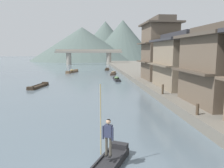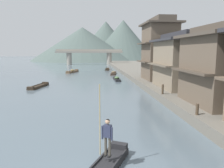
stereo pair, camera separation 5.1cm
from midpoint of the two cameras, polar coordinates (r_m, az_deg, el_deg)
The scene contains 15 objects.
riverbank_right at distance 39.47m, azimuth 17.78°, elevation 1.64°, with size 18.00×110.00×0.74m, color #6B665B.
boatman_person at distance 9.24m, azimuth -1.15°, elevation -12.61°, with size 0.53×0.36×3.04m.
boat_moored_nearest at distance 50.78m, azimuth -10.22°, elevation 3.25°, with size 2.57×5.09×0.75m.
boat_moored_second at distance 31.21m, azimuth -18.53°, elevation -0.57°, with size 1.99×4.71×0.45m.
boat_moored_third at distance 56.72m, azimuth -1.21°, elevation 3.83°, with size 1.36×3.77×0.45m.
boat_moored_far at distance 37.06m, azimuth 1.30°, elevation 1.36°, with size 0.90×4.51×0.62m.
boat_midriver_drifting at distance 46.03m, azimuth 0.41°, elevation 2.83°, with size 1.71×4.70×0.71m.
house_waterfront_tall at distance 26.08m, azimuth 18.14°, elevation 5.67°, with size 6.26×7.71×6.14m.
house_waterfront_narrow at distance 32.71m, azimuth 12.21°, elevation 8.72°, with size 5.17×6.29×8.74m.
mooring_post_dock_near at distance 15.47m, azimuth 21.36°, elevation -6.15°, with size 0.20×0.20×0.73m, color #473828.
mooring_post_dock_mid at distance 21.78m, azimuth 13.09°, elevation -1.32°, with size 0.20×0.20×0.94m, color #473828.
stone_bridge at distance 79.94m, azimuth -5.91°, elevation 7.61°, with size 23.91×2.40×5.46m.
hill_far_west at distance 123.06m, azimuth 2.92°, elevation 11.34°, with size 36.66×36.66×21.50m, color #4C5B56.
hill_far_centre at distance 138.58m, azimuth -1.59°, elevation 11.32°, with size 39.00×39.00×22.81m, color #4C5B56.
hill_far_east at distance 115.75m, azimuth -7.64°, elevation 10.30°, with size 52.13×52.13×16.84m, color #4C5B56.
Camera 2 is at (0.57, -6.00, 4.89)m, focal length 35.17 mm.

